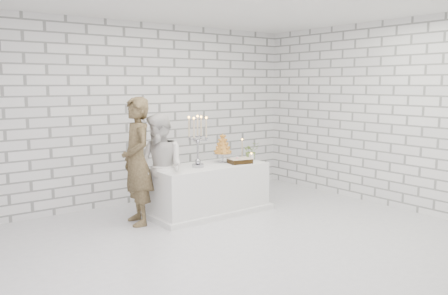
{
  "coord_description": "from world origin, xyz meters",
  "views": [
    {
      "loc": [
        -3.61,
        -4.51,
        1.99
      ],
      "look_at": [
        0.5,
        0.91,
        1.05
      ],
      "focal_mm": 37.02,
      "sensor_mm": 36.0,
      "label": 1
    }
  ],
  "objects_px": {
    "croquembouche": "(223,148)",
    "bride": "(160,169)",
    "cake_table": "(209,189)",
    "candelabra": "(198,141)",
    "groom": "(137,161)"
  },
  "relations": [
    {
      "from": "croquembouche",
      "to": "bride",
      "type": "bearing_deg",
      "value": -175.9
    },
    {
      "from": "cake_table",
      "to": "candelabra",
      "type": "bearing_deg",
      "value": -166.48
    },
    {
      "from": "bride",
      "to": "croquembouche",
      "type": "distance_m",
      "value": 1.19
    },
    {
      "from": "groom",
      "to": "bride",
      "type": "height_order",
      "value": "groom"
    },
    {
      "from": "cake_table",
      "to": "bride",
      "type": "relative_size",
      "value": 1.14
    },
    {
      "from": "groom",
      "to": "cake_table",
      "type": "bearing_deg",
      "value": 91.97
    },
    {
      "from": "croquembouche",
      "to": "groom",
      "type": "bearing_deg",
      "value": 177.17
    },
    {
      "from": "cake_table",
      "to": "groom",
      "type": "bearing_deg",
      "value": 172.88
    },
    {
      "from": "groom",
      "to": "croquembouche",
      "type": "xyz_separation_m",
      "value": [
        1.46,
        -0.07,
        0.08
      ]
    },
    {
      "from": "candelabra",
      "to": "croquembouche",
      "type": "xyz_separation_m",
      "value": [
        0.56,
        0.13,
        -0.16
      ]
    },
    {
      "from": "cake_table",
      "to": "croquembouche",
      "type": "distance_m",
      "value": 0.69
    },
    {
      "from": "cake_table",
      "to": "croquembouche",
      "type": "relative_size",
      "value": 3.85
    },
    {
      "from": "cake_table",
      "to": "croquembouche",
      "type": "height_order",
      "value": "croquembouche"
    },
    {
      "from": "cake_table",
      "to": "bride",
      "type": "xyz_separation_m",
      "value": [
        -0.85,
        -0.01,
        0.41
      ]
    },
    {
      "from": "cake_table",
      "to": "candelabra",
      "type": "distance_m",
      "value": 0.8
    }
  ]
}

